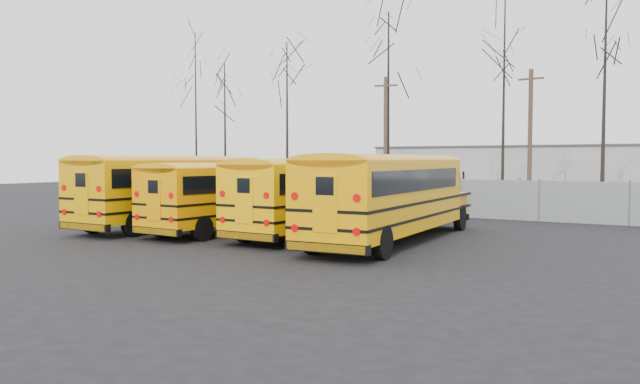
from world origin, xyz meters
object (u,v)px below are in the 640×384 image
Objects in this scene: bus_c at (323,190)px; utility_pole_left at (385,140)px; bus_a at (177,184)px; bus_b at (239,190)px; bus_d at (390,190)px; utility_pole_right at (530,139)px.

bus_c is 16.07m from utility_pole_left.
bus_c is (7.19, 0.88, -0.08)m from bus_a.
bus_b is 1.28× the size of utility_pole_left.
bus_d is 18.09m from utility_pole_left.
bus_c is at bearing -85.57° from utility_pole_left.
bus_c is at bearing 5.92° from bus_a.
bus_a is 7.24m from bus_c.
bus_a is 1.10× the size of bus_b.
utility_pole_left reaches higher than bus_c.
utility_pole_left is at bearing 79.70° from bus_a.
bus_b is (3.47, 0.16, -0.18)m from bus_a.
bus_a is at bearing 175.91° from bus_d.
bus_d is 16.98m from utility_pole_right.
bus_a is 0.99× the size of bus_d.
utility_pole_left is (-0.85, 15.93, 2.56)m from bus_b.
bus_b is 7.11m from bus_d.
bus_d is at bearing -89.09° from utility_pole_right.
utility_pole_right is (8.09, 16.66, 2.50)m from bus_b.
bus_a is at bearing -111.54° from utility_pole_left.
utility_pole_left is at bearing 107.86° from bus_c.
bus_a reaches higher than bus_b.
utility_pole_right reaches higher than bus_c.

